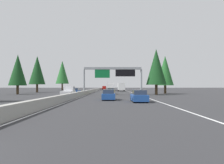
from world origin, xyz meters
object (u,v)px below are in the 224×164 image
at_px(sedan_far_right, 109,95).
at_px(bus_mid_right, 111,86).
at_px(oncoming_near, 75,91).
at_px(conifer_left_far, 62,72).
at_px(pickup_far_left, 104,88).
at_px(conifer_right_near, 156,67).
at_px(oncoming_far, 69,91).
at_px(sedan_mid_center, 139,96).
at_px(box_truck_distant_a, 121,87).
at_px(conifer_left_mid, 37,70).
at_px(sign_gantry_overhead, 113,73).
at_px(conifer_right_mid, 165,71).
at_px(sedan_near_right, 111,91).
at_px(conifer_left_near, 18,70).

bearing_deg(sedan_far_right, bus_mid_right, 0.08).
relative_size(oncoming_near, conifer_left_far, 0.33).
xyz_separation_m(pickup_far_left, oncoming_near, (-62.34, 4.50, -0.23)).
bearing_deg(sedan_far_right, conifer_left_far, 18.02).
bearing_deg(conifer_right_near, oncoming_far, 105.11).
xyz_separation_m(sedan_mid_center, oncoming_far, (16.08, 11.87, 0.23)).
distance_m(pickup_far_left, box_truck_distant_a, 34.51).
xyz_separation_m(conifer_right_near, conifer_left_mid, (17.48, 32.34, 0.53)).
relative_size(sign_gantry_overhead, conifer_right_mid, 1.32).
height_order(pickup_far_left, bus_mid_right, bus_mid_right).
height_order(sign_gantry_overhead, oncoming_far, sign_gantry_overhead).
distance_m(pickup_far_left, conifer_left_far, 24.67).
xyz_separation_m(oncoming_near, conifer_left_mid, (14.44, 14.01, 6.01)).
relative_size(sedan_mid_center, conifer_right_near, 0.43).
xyz_separation_m(pickup_far_left, oncoming_far, (-70.32, 4.48, 0.00)).
relative_size(sedan_mid_center, bus_mid_right, 0.38).
xyz_separation_m(sign_gantry_overhead, sedan_near_right, (5.77, 0.65, -4.08)).
relative_size(bus_mid_right, conifer_left_near, 1.23).
height_order(box_truck_distant_a, conifer_right_mid, conifer_right_mid).
height_order(sedan_far_right, bus_mid_right, bus_mid_right).
bearing_deg(box_truck_distant_a, conifer_right_near, -168.63).
height_order(sedan_far_right, oncoming_near, same).
bearing_deg(bus_mid_right, conifer_right_mid, -156.22).
bearing_deg(sedan_near_right, sedan_far_right, 179.61).
distance_m(pickup_far_left, conifer_right_near, 67.03).
distance_m(conifer_left_near, conifer_left_mid, 14.59).
bearing_deg(oncoming_near, sedan_far_right, 21.66).
distance_m(oncoming_far, conifer_left_mid, 27.07).
bearing_deg(conifer_left_mid, conifer_right_mid, -106.37).
relative_size(sedan_near_right, oncoming_near, 1.00).
height_order(sign_gantry_overhead, oncoming_near, sign_gantry_overhead).
bearing_deg(sedan_mid_center, conifer_right_near, -17.04).
bearing_deg(bus_mid_right, sedan_near_right, -179.62).
relative_size(pickup_far_left, oncoming_near, 1.27).
height_order(pickup_far_left, conifer_left_mid, conifer_left_mid).
distance_m(oncoming_near, oncoming_far, 7.99).
bearing_deg(bus_mid_right, conifer_left_near, 148.91).
height_order(bus_mid_right, box_truck_distant_a, bus_mid_right).
bearing_deg(oncoming_far, oncoming_near, -179.87).
height_order(pickup_far_left, conifer_left_far, conifer_left_far).
bearing_deg(conifer_right_mid, sedan_near_right, 99.76).
xyz_separation_m(pickup_far_left, conifer_right_near, (-65.38, -13.83, 5.24)).
relative_size(sedan_far_right, box_truck_distant_a, 0.52).
relative_size(box_truck_distant_a, oncoming_near, 1.93).
distance_m(sign_gantry_overhead, conifer_left_near, 22.81).
height_order(oncoming_far, conifer_left_near, conifer_left_near).
height_order(box_truck_distant_a, oncoming_far, box_truck_distant_a).
distance_m(sedan_mid_center, pickup_far_left, 86.72).
distance_m(box_truck_distant_a, conifer_left_mid, 30.03).
bearing_deg(conifer_left_far, oncoming_near, -163.57).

